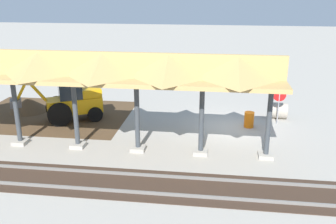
% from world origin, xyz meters
% --- Properties ---
extents(ground_plane, '(120.00, 120.00, 0.00)m').
position_xyz_m(ground_plane, '(0.00, 0.00, 0.00)').
color(ground_plane, '#9E998E').
extents(dirt_work_zone, '(9.68, 7.00, 0.01)m').
position_xyz_m(dirt_work_zone, '(11.16, -0.73, 0.00)').
color(dirt_work_zone, '#4C3823').
rests_on(dirt_work_zone, ground).
extents(platform_canopy, '(19.84, 3.20, 4.90)m').
position_xyz_m(platform_canopy, '(7.74, 3.80, 4.16)').
color(platform_canopy, '#9E998E').
rests_on(platform_canopy, ground).
extents(rail_tracks, '(60.00, 2.58, 0.15)m').
position_xyz_m(rail_tracks, '(0.00, 7.16, 0.03)').
color(rail_tracks, slate).
rests_on(rail_tracks, ground).
extents(stop_sign, '(0.76, 0.06, 2.15)m').
position_xyz_m(stop_sign, '(-2.77, -0.99, 1.54)').
color(stop_sign, gray).
rests_on(stop_sign, ground).
extents(backhoe, '(5.06, 3.45, 2.82)m').
position_xyz_m(backhoe, '(9.45, 0.01, 1.27)').
color(backhoe, orange).
rests_on(backhoe, ground).
extents(dirt_mound, '(5.08, 5.08, 1.80)m').
position_xyz_m(dirt_mound, '(13.00, -1.40, 0.00)').
color(dirt_mound, '#4C3823').
rests_on(dirt_mound, ground).
extents(concrete_pipe, '(1.13, 1.06, 0.98)m').
position_xyz_m(concrete_pipe, '(-2.96, -2.06, 0.49)').
color(concrete_pipe, '#9E9384').
rests_on(concrete_pipe, ground).
extents(traffic_barrel, '(0.56, 0.56, 0.90)m').
position_xyz_m(traffic_barrel, '(-1.07, -0.24, 0.45)').
color(traffic_barrel, orange).
rests_on(traffic_barrel, ground).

